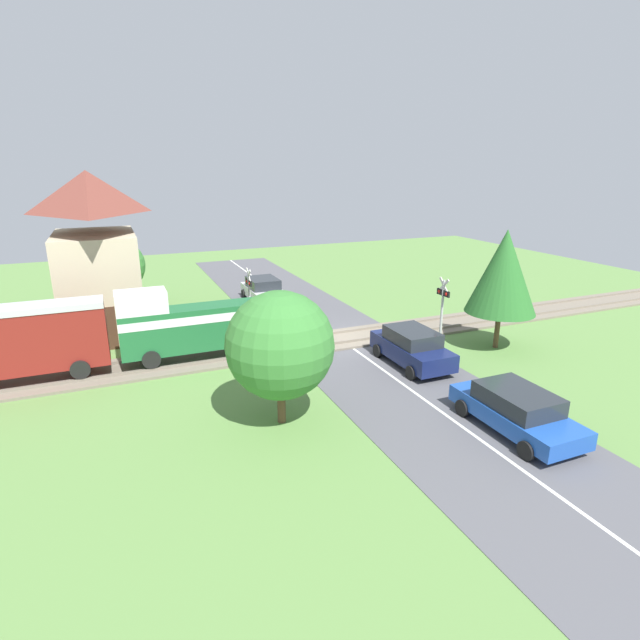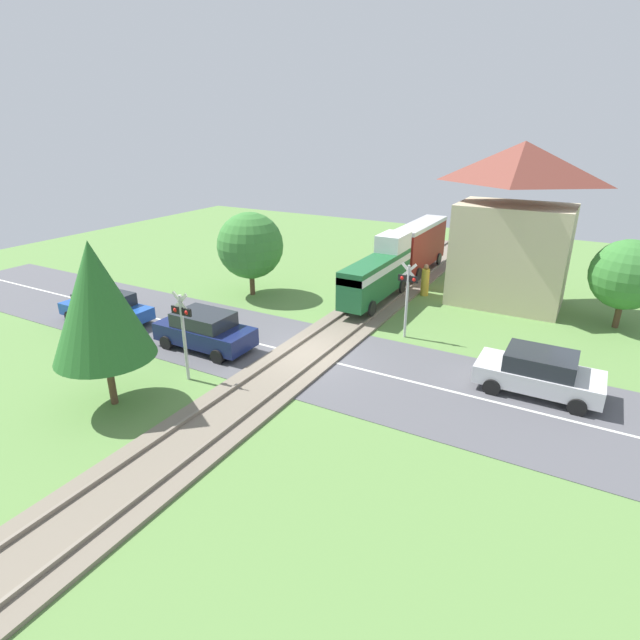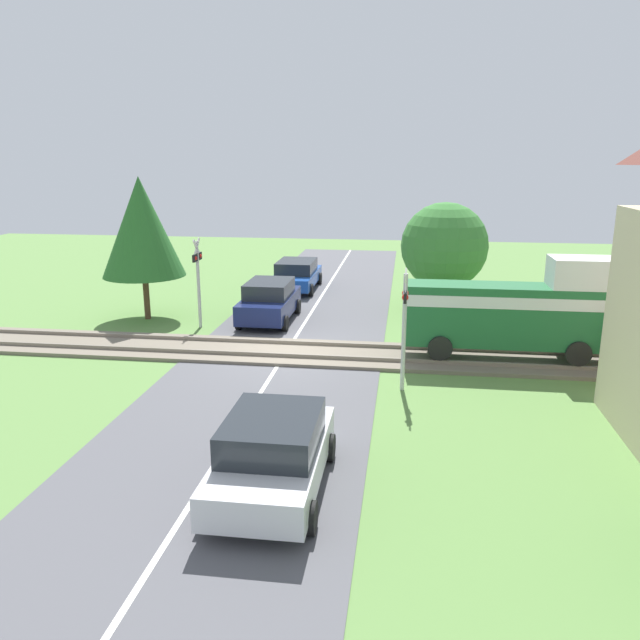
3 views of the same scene
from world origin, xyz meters
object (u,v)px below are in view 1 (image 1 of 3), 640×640
object	(u,v)px
train	(108,331)
pedestrian_by_station	(126,340)
car_far_side	(263,290)
car_near_crossing	(412,347)
station_building	(96,257)
car_behind_queue	(516,409)
crossing_signal_east_approach	(249,293)
crossing_signal_west_approach	(442,304)

from	to	relation	value
train	pedestrian_by_station	xyz separation A→B (m)	(1.71, -0.64, -1.04)
train	car_far_side	world-z (taller)	train
car_near_crossing	station_building	world-z (taller)	station_building
car_near_crossing	car_behind_queue	size ratio (longest dim) A/B	0.94
train	station_building	world-z (taller)	station_building
train	car_near_crossing	size ratio (longest dim) A/B	3.09
car_near_crossing	crossing_signal_east_approach	xyz separation A→B (m)	(6.93, 5.32, 1.34)
train	car_far_side	size ratio (longest dim) A/B	3.16
car_near_crossing	car_behind_queue	distance (m)	6.19
car_far_side	pedestrian_by_station	world-z (taller)	pedestrian_by_station
train	crossing_signal_west_approach	size ratio (longest dim) A/B	3.85
crossing_signal_west_approach	crossing_signal_east_approach	bearing A→B (deg)	53.95
car_near_crossing	car_far_side	distance (m)	13.09
car_near_crossing	crossing_signal_east_approach	distance (m)	8.84
crossing_signal_west_approach	pedestrian_by_station	distance (m)	14.67
station_building	car_near_crossing	bearing A→B (deg)	-128.93
car_near_crossing	car_far_side	world-z (taller)	car_near_crossing
pedestrian_by_station	car_near_crossing	bearing A→B (deg)	-116.97
crossing_signal_west_approach	crossing_signal_east_approach	size ratio (longest dim) A/B	1.00
car_near_crossing	crossing_signal_west_approach	size ratio (longest dim) A/B	1.24
crossing_signal_west_approach	car_behind_queue	bearing A→B (deg)	161.93
car_near_crossing	pedestrian_by_station	world-z (taller)	pedestrian_by_station
train	crossing_signal_east_approach	xyz separation A→B (m)	(2.82, -6.76, 0.32)
car_near_crossing	pedestrian_by_station	distance (m)	12.84
train	car_behind_queue	distance (m)	15.91
car_behind_queue	crossing_signal_west_approach	world-z (taller)	crossing_signal_west_approach
pedestrian_by_station	station_building	bearing A→B (deg)	11.61
train	crossing_signal_east_approach	distance (m)	7.34
car_far_side	crossing_signal_east_approach	size ratio (longest dim) A/B	1.22
car_near_crossing	pedestrian_by_station	xyz separation A→B (m)	(5.82, 11.44, -0.03)
car_far_side	crossing_signal_west_approach	xyz separation A→B (m)	(-11.48, -5.32, 1.38)
car_behind_queue	pedestrian_by_station	xyz separation A→B (m)	(12.01, 11.44, 0.05)
car_far_side	pedestrian_by_station	xyz separation A→B (m)	(-6.95, 8.56, 0.01)
crossing_signal_west_approach	train	bearing A→B (deg)	78.99
car_behind_queue	station_building	distance (m)	20.52
pedestrian_by_station	car_far_side	bearing A→B (deg)	-50.94
crossing_signal_west_approach	pedestrian_by_station	xyz separation A→B (m)	(4.53, 13.88, -1.37)
train	crossing_signal_west_approach	world-z (taller)	crossing_signal_west_approach
car_far_side	crossing_signal_east_approach	bearing A→B (deg)	157.32
crossing_signal_east_approach	pedestrian_by_station	world-z (taller)	crossing_signal_east_approach
crossing_signal_west_approach	crossing_signal_east_approach	distance (m)	9.60
car_far_side	crossing_signal_east_approach	distance (m)	6.47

